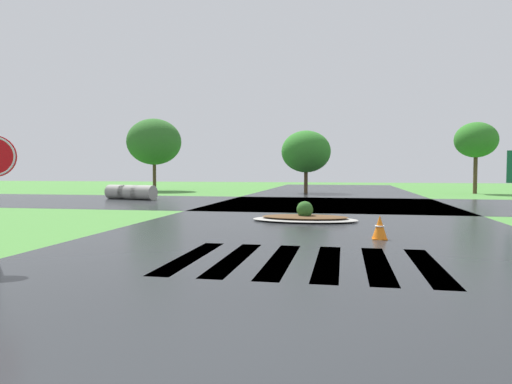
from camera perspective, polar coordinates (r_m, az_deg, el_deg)
name	(u,v)px	position (r m, az deg, el deg)	size (l,w,h in m)	color
ground_plane	(254,379)	(4.21, -0.22, -22.37)	(120.00, 120.00, 0.10)	#478438
asphalt_roadway	(319,228)	(13.86, 7.84, -4.43)	(11.71, 80.00, 0.01)	#232628
asphalt_cross_road	(329,204)	(23.56, 9.13, -1.47)	(90.00, 10.54, 0.01)	#232628
crosswalk_stripes	(304,261)	(8.79, 5.99, -8.61)	(4.95, 3.45, 0.01)	white
median_island	(305,217)	(15.53, 6.12, -3.17)	(3.56, 1.81, 0.68)	#9E9B93
drainage_pipe_stack	(131,192)	(27.78, -15.39, -0.02)	(3.39, 1.66, 0.85)	#9E9B93
traffic_cone	(380,228)	(11.85, 15.22, -4.33)	(0.39, 0.39, 0.60)	orange
background_treeline	(367,142)	(35.27, 13.71, 6.04)	(41.49, 5.47, 5.99)	#4C3823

